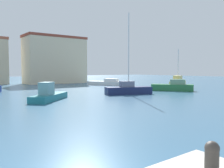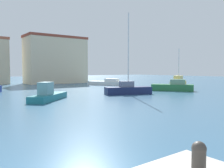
{
  "view_description": "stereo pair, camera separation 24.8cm",
  "coord_description": "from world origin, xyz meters",
  "px_view_note": "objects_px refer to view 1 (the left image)",
  "views": [
    {
      "loc": [
        -1.96,
        -3.96,
        2.76
      ],
      "look_at": [
        16.92,
        21.02,
        0.88
      ],
      "focal_mm": 37.67,
      "sensor_mm": 36.0,
      "label": 1
    },
    {
      "loc": [
        -1.76,
        -4.11,
        2.76
      ],
      "look_at": [
        16.92,
        21.02,
        0.88
      ],
      "focal_mm": 37.67,
      "sensor_mm": 36.0,
      "label": 2
    }
  ],
  "objects_px": {
    "mooring_bollard": "(212,155)",
    "motorboat_white_near_pier": "(107,83)",
    "motorboat_teal_behind_lamppost": "(49,95)",
    "sailboat_navy_distant_north": "(128,89)",
    "motorboat_green_mid_harbor": "(173,87)",
    "sailboat_yellow_center_channel": "(178,82)"
  },
  "relations": [
    {
      "from": "mooring_bollard",
      "to": "motorboat_teal_behind_lamppost",
      "type": "distance_m",
      "value": 18.79
    },
    {
      "from": "sailboat_yellow_center_channel",
      "to": "mooring_bollard",
      "type": "bearing_deg",
      "value": -141.96
    },
    {
      "from": "sailboat_yellow_center_channel",
      "to": "motorboat_teal_behind_lamppost",
      "type": "height_order",
      "value": "sailboat_yellow_center_channel"
    },
    {
      "from": "motorboat_white_near_pier",
      "to": "sailboat_navy_distant_north",
      "type": "height_order",
      "value": "sailboat_navy_distant_north"
    },
    {
      "from": "mooring_bollard",
      "to": "motorboat_green_mid_harbor",
      "type": "height_order",
      "value": "mooring_bollard"
    },
    {
      "from": "mooring_bollard",
      "to": "motorboat_teal_behind_lamppost",
      "type": "xyz_separation_m",
      "value": [
        4.57,
        18.21,
        -0.88
      ]
    },
    {
      "from": "motorboat_green_mid_harbor",
      "to": "sailboat_yellow_center_channel",
      "type": "bearing_deg",
      "value": 33.71
    },
    {
      "from": "mooring_bollard",
      "to": "motorboat_white_near_pier",
      "type": "bearing_deg",
      "value": 56.69
    },
    {
      "from": "motorboat_green_mid_harbor",
      "to": "motorboat_white_near_pier",
      "type": "bearing_deg",
      "value": 92.09
    },
    {
      "from": "mooring_bollard",
      "to": "motorboat_white_near_pier",
      "type": "relative_size",
      "value": 0.07
    },
    {
      "from": "sailboat_yellow_center_channel",
      "to": "motorboat_green_mid_harbor",
      "type": "height_order",
      "value": "sailboat_yellow_center_channel"
    },
    {
      "from": "motorboat_teal_behind_lamppost",
      "to": "sailboat_navy_distant_north",
      "type": "bearing_deg",
      "value": -0.67
    },
    {
      "from": "motorboat_teal_behind_lamppost",
      "to": "motorboat_green_mid_harbor",
      "type": "relative_size",
      "value": 0.89
    },
    {
      "from": "sailboat_yellow_center_channel",
      "to": "motorboat_green_mid_harbor",
      "type": "relative_size",
      "value": 1.2
    },
    {
      "from": "motorboat_teal_behind_lamppost",
      "to": "motorboat_white_near_pier",
      "type": "bearing_deg",
      "value": 40.08
    },
    {
      "from": "motorboat_white_near_pier",
      "to": "motorboat_green_mid_harbor",
      "type": "xyz_separation_m",
      "value": [
        0.52,
        -14.24,
        0.09
      ]
    },
    {
      "from": "sailboat_yellow_center_channel",
      "to": "sailboat_navy_distant_north",
      "type": "xyz_separation_m",
      "value": [
        -16.05,
        -5.38,
        -0.07
      ]
    },
    {
      "from": "sailboat_yellow_center_channel",
      "to": "motorboat_white_near_pier",
      "type": "height_order",
      "value": "sailboat_yellow_center_channel"
    },
    {
      "from": "mooring_bollard",
      "to": "motorboat_white_near_pier",
      "type": "distance_m",
      "value": 38.45
    },
    {
      "from": "motorboat_teal_behind_lamppost",
      "to": "motorboat_green_mid_harbor",
      "type": "bearing_deg",
      "value": -1.07
    },
    {
      "from": "motorboat_white_near_pier",
      "to": "motorboat_teal_behind_lamppost",
      "type": "height_order",
      "value": "motorboat_teal_behind_lamppost"
    },
    {
      "from": "mooring_bollard",
      "to": "sailboat_yellow_center_channel",
      "type": "height_order",
      "value": "sailboat_yellow_center_channel"
    }
  ]
}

